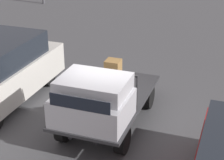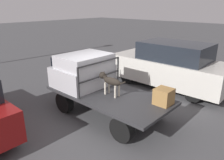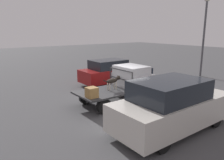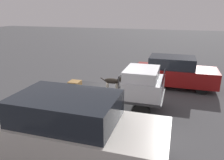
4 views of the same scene
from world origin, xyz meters
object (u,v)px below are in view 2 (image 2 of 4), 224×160
at_px(cargo_crate, 164,96).
at_px(parked_pickup_far, 170,65).
at_px(dog, 110,81).
at_px(flatbed_truck, 108,99).

xyz_separation_m(cargo_crate, parked_pickup_far, (1.50, -3.16, -0.02)).
distance_m(dog, parked_pickup_far, 3.66).
distance_m(flatbed_truck, parked_pickup_far, 3.66).
distance_m(cargo_crate, parked_pickup_far, 3.50).
height_order(cargo_crate, parked_pickup_far, parked_pickup_far).
bearing_deg(parked_pickup_far, flatbed_truck, 90.82).
height_order(dog, parked_pickup_far, parked_pickup_far).
bearing_deg(dog, cargo_crate, -173.17).
bearing_deg(cargo_crate, flatbed_truck, 16.10).
bearing_deg(flatbed_truck, dog, 167.15).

